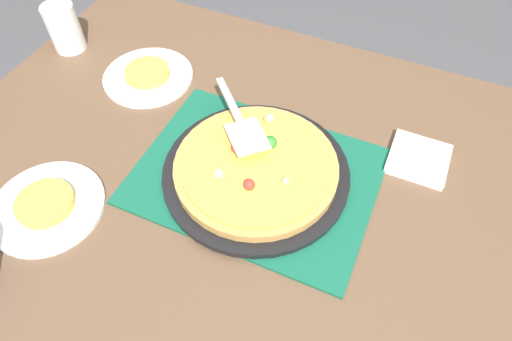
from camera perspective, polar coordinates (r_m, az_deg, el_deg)
The scene contains 12 objects.
ground_plane at distance 1.57m, azimuth 0.00°, elevation -17.51°, with size 8.00×8.00×0.00m, color #4C4C51.
dining_table at distance 0.99m, azimuth 0.00°, elevation -4.58°, with size 1.40×1.00×0.75m.
placemat at distance 0.90m, azimuth 0.00°, elevation -0.66°, with size 0.48×0.36×0.01m, color #145B42.
pizza_pan at distance 0.89m, azimuth 0.00°, elevation -0.28°, with size 0.38×0.38×0.01m, color black.
pizza at distance 0.88m, azimuth -0.02°, elevation 0.58°, with size 0.33×0.33×0.05m.
plate_near_left at distance 1.14m, azimuth -13.79°, elevation 11.74°, with size 0.22×0.22×0.01m, color white.
plate_far_right at distance 0.95m, azimuth -25.43°, elevation -4.29°, with size 0.22×0.22×0.01m, color white.
served_slice_left at distance 1.14m, azimuth -13.92°, elevation 12.23°, with size 0.11×0.11×0.02m, color #EAB747.
served_slice_right at distance 0.94m, azimuth -25.70°, elevation -3.84°, with size 0.11×0.11×0.02m, color #EAB747.
cup_corner at distance 1.28m, azimuth -23.63°, elevation 16.61°, with size 0.08×0.08×0.12m, color white.
pizza_server at distance 0.91m, azimuth -2.17°, elevation 6.50°, with size 0.19×0.19×0.01m.
napkin_stack at distance 0.98m, azimuth 20.33°, elevation 1.43°, with size 0.12×0.12×0.02m, color white.
Camera 1 is at (0.22, -0.50, 1.47)m, focal length 30.84 mm.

